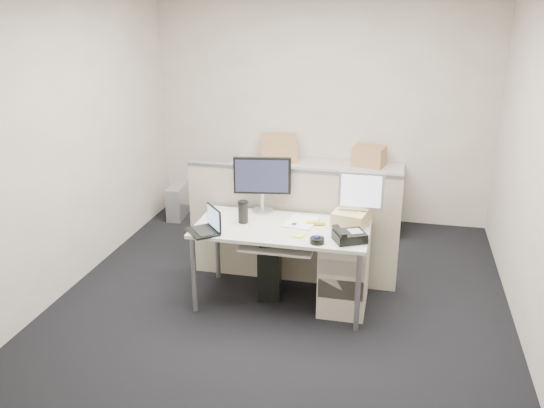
% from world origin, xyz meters
% --- Properties ---
extents(floor, '(4.00, 4.50, 0.01)m').
position_xyz_m(floor, '(0.00, 0.00, -0.01)').
color(floor, black).
rests_on(floor, ground).
extents(wall_back, '(4.00, 0.02, 2.70)m').
position_xyz_m(wall_back, '(0.00, 2.25, 1.35)').
color(wall_back, beige).
rests_on(wall_back, ground).
extents(wall_front, '(4.00, 0.02, 2.70)m').
position_xyz_m(wall_front, '(0.00, -2.25, 1.35)').
color(wall_front, beige).
rests_on(wall_front, ground).
extents(wall_left, '(0.02, 4.50, 2.70)m').
position_xyz_m(wall_left, '(-2.00, 0.00, 1.35)').
color(wall_left, beige).
rests_on(wall_left, ground).
extents(wall_right, '(0.02, 4.50, 2.70)m').
position_xyz_m(wall_right, '(2.00, 0.00, 1.35)').
color(wall_right, beige).
rests_on(wall_right, ground).
extents(desk, '(1.50, 0.75, 0.73)m').
position_xyz_m(desk, '(0.00, 0.00, 0.66)').
color(desk, beige).
rests_on(desk, floor).
extents(keyboard_tray, '(0.62, 0.32, 0.02)m').
position_xyz_m(keyboard_tray, '(0.00, -0.18, 0.62)').
color(keyboard_tray, beige).
rests_on(keyboard_tray, desk).
extents(drawer_pedestal, '(0.40, 0.55, 0.65)m').
position_xyz_m(drawer_pedestal, '(0.55, 0.05, 0.33)').
color(drawer_pedestal, beige).
rests_on(drawer_pedestal, floor).
extents(cubicle_partition, '(2.00, 0.06, 1.10)m').
position_xyz_m(cubicle_partition, '(0.00, 0.45, 0.55)').
color(cubicle_partition, '#BCB395').
rests_on(cubicle_partition, floor).
extents(back_counter, '(2.00, 0.60, 0.72)m').
position_xyz_m(back_counter, '(0.00, 1.93, 0.36)').
color(back_counter, beige).
rests_on(back_counter, floor).
extents(monitor_main, '(0.55, 0.28, 0.52)m').
position_xyz_m(monitor_main, '(-0.25, 0.32, 0.99)').
color(monitor_main, black).
rests_on(monitor_main, desk).
extents(monitor_small, '(0.39, 0.20, 0.47)m').
position_xyz_m(monitor_small, '(0.65, 0.18, 0.97)').
color(monitor_small, '#B7B7BC').
rests_on(monitor_small, desk).
extents(laptop, '(0.35, 0.35, 0.21)m').
position_xyz_m(laptop, '(-0.62, -0.28, 0.84)').
color(laptop, black).
rests_on(laptop, desk).
extents(trackball, '(0.13, 0.13, 0.05)m').
position_xyz_m(trackball, '(0.35, -0.28, 0.75)').
color(trackball, black).
rests_on(trackball, desk).
extents(desk_phone, '(0.31, 0.29, 0.08)m').
position_xyz_m(desk_phone, '(0.60, -0.18, 0.77)').
color(desk_phone, black).
rests_on(desk_phone, desk).
extents(paper_stack, '(0.29, 0.35, 0.01)m').
position_xyz_m(paper_stack, '(0.15, 0.12, 0.74)').
color(paper_stack, white).
rests_on(paper_stack, desk).
extents(sticky_pad, '(0.10, 0.10, 0.01)m').
position_xyz_m(sticky_pad, '(0.18, -0.18, 0.74)').
color(sticky_pad, '#EAE848').
rests_on(sticky_pad, desk).
extents(travel_mug, '(0.09, 0.09, 0.19)m').
position_xyz_m(travel_mug, '(-0.35, 0.02, 0.82)').
color(travel_mug, black).
rests_on(travel_mug, desk).
extents(banana, '(0.18, 0.06, 0.04)m').
position_xyz_m(banana, '(0.28, 0.10, 0.75)').
color(banana, yellow).
rests_on(banana, desk).
extents(cellphone, '(0.06, 0.10, 0.01)m').
position_xyz_m(cellphone, '(0.10, 0.05, 0.74)').
color(cellphone, black).
rests_on(cellphone, desk).
extents(manila_folders, '(0.34, 0.40, 0.13)m').
position_xyz_m(manila_folders, '(0.58, 0.20, 0.80)').
color(manila_folders, '#D7C27E').
rests_on(manila_folders, desk).
extents(keyboard, '(0.44, 0.23, 0.02)m').
position_xyz_m(keyboard, '(0.05, -0.14, 0.64)').
color(keyboard, black).
rests_on(keyboard, keyboard_tray).
extents(pc_tower_desk, '(0.28, 0.52, 0.46)m').
position_xyz_m(pc_tower_desk, '(-0.15, 0.20, 0.23)').
color(pc_tower_desk, black).
rests_on(pc_tower_desk, floor).
extents(pc_tower_spare_dark, '(0.37, 0.51, 0.44)m').
position_xyz_m(pc_tower_spare_dark, '(-1.05, 2.03, 0.22)').
color(pc_tower_spare_dark, black).
rests_on(pc_tower_spare_dark, floor).
extents(pc_tower_spare_silver, '(0.21, 0.45, 0.41)m').
position_xyz_m(pc_tower_spare_silver, '(-1.70, 1.79, 0.20)').
color(pc_tower_spare_silver, '#B7B7BC').
rests_on(pc_tower_spare_silver, floor).
extents(cardboard_box_left, '(0.50, 0.42, 0.32)m').
position_xyz_m(cardboard_box_left, '(-0.48, 2.05, 0.88)').
color(cardboard_box_left, '#AD7C53').
rests_on(cardboard_box_left, back_counter).
extents(cardboard_box_right, '(0.40, 0.34, 0.25)m').
position_xyz_m(cardboard_box_right, '(0.60, 2.05, 0.84)').
color(cardboard_box_right, '#AD7C53').
rests_on(cardboard_box_right, back_counter).
extents(red_binder, '(0.14, 0.29, 0.27)m').
position_xyz_m(red_binder, '(-0.55, 2.03, 0.85)').
color(red_binder, maroon).
rests_on(red_binder, back_counter).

